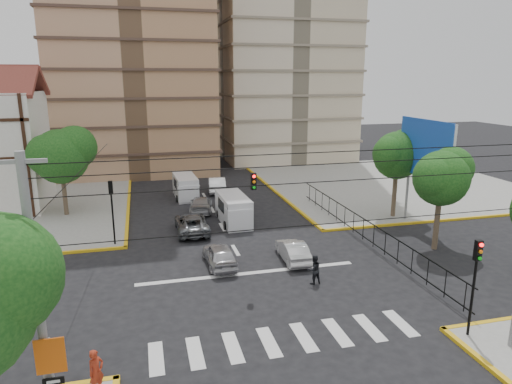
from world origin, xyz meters
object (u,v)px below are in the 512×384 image
object	(u,v)px
van_right_lane	(234,211)
pedestrian_sw_corner	(96,372)
traffic_light_se	(475,272)
car_silver_front_left	(220,255)
pedestrian_crosswalk	(314,270)
traffic_light_nw	(112,202)
district_sign	(51,364)
van_left_lane	(186,188)
car_white_front_right	(293,251)

from	to	relation	value
van_right_lane	pedestrian_sw_corner	xyz separation A→B (m)	(-8.76, -18.40, -0.09)
traffic_light_se	car_silver_front_left	world-z (taller)	traffic_light_se
van_right_lane	pedestrian_crosswalk	size ratio (longest dim) A/B	3.02
traffic_light_nw	district_sign	distance (m)	17.08
pedestrian_sw_corner	district_sign	bearing A→B (deg)	-169.05
van_right_lane	van_left_lane	size ratio (longest dim) A/B	1.03
traffic_light_nw	van_left_lane	bearing A→B (deg)	62.73
traffic_light_se	van_left_lane	xyz separation A→B (m)	(-9.62, 27.19, -2.07)
car_white_front_right	traffic_light_nw	bearing A→B (deg)	-23.82
traffic_light_se	pedestrian_sw_corner	world-z (taller)	traffic_light_se
pedestrian_sw_corner	traffic_light_se	bearing A→B (deg)	-41.82
traffic_light_se	van_left_lane	size ratio (longest dim) A/B	0.91
traffic_light_se	van_left_lane	distance (m)	28.92
van_left_lane	car_silver_front_left	bearing A→B (deg)	-91.44
car_silver_front_left	district_sign	bearing A→B (deg)	56.41
car_silver_front_left	car_white_front_right	xyz separation A→B (m)	(4.58, -0.36, -0.05)
traffic_light_se	van_left_lane	bearing A→B (deg)	109.49
district_sign	van_right_lane	xyz separation A→B (m)	(9.85, 19.84, -1.37)
van_right_lane	car_silver_front_left	distance (m)	8.20
district_sign	traffic_light_se	bearing A→B (deg)	4.95
district_sign	pedestrian_crosswalk	xyz separation A→B (m)	(12.01, 8.24, -1.63)
van_right_lane	car_silver_front_left	bearing A→B (deg)	-109.89
car_silver_front_left	pedestrian_crosswalk	distance (m)	6.00
car_silver_front_left	pedestrian_sw_corner	size ratio (longest dim) A/B	2.42
van_left_lane	pedestrian_crosswalk	size ratio (longest dim) A/B	2.93
van_left_lane	car_white_front_right	bearing A→B (deg)	-76.46
van_right_lane	car_silver_front_left	world-z (taller)	van_right_lane
traffic_light_nw	pedestrian_crosswalk	world-z (taller)	traffic_light_nw
traffic_light_se	car_white_front_right	xyz separation A→B (m)	(-4.67, 10.24, -2.47)
van_left_lane	traffic_light_se	bearing A→B (deg)	-73.27
traffic_light_nw	pedestrian_sw_corner	world-z (taller)	traffic_light_nw
car_white_front_right	pedestrian_sw_corner	xyz separation A→B (m)	(-10.84, -10.24, 0.35)
district_sign	pedestrian_crosswalk	distance (m)	14.65
van_left_lane	district_sign	bearing A→B (deg)	-106.45
traffic_light_nw	pedestrian_crosswalk	xyz separation A→B (m)	(11.01, -8.80, -2.29)
pedestrian_sw_corner	pedestrian_crosswalk	world-z (taller)	pedestrian_sw_corner
traffic_light_se	van_right_lane	size ratio (longest dim) A/B	0.88
van_left_lane	car_silver_front_left	world-z (taller)	van_left_lane
traffic_light_nw	pedestrian_crosswalk	distance (m)	14.28
van_right_lane	van_left_lane	distance (m)	9.25
pedestrian_crosswalk	van_right_lane	bearing A→B (deg)	-89.39
traffic_light_se	car_silver_front_left	size ratio (longest dim) A/B	1.08
pedestrian_crosswalk	pedestrian_sw_corner	bearing A→B (deg)	22.02
van_right_lane	van_left_lane	world-z (taller)	van_right_lane
van_right_lane	traffic_light_se	bearing A→B (deg)	-72.01
traffic_light_nw	pedestrian_sw_corner	size ratio (longest dim) A/B	2.62
van_right_lane	pedestrian_sw_corner	distance (m)	20.37
district_sign	van_right_lane	distance (m)	22.19
car_white_front_right	pedestrian_crosswalk	xyz separation A→B (m)	(0.07, -3.44, 0.18)
traffic_light_se	car_silver_front_left	xyz separation A→B (m)	(-9.24, 10.60, -2.42)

